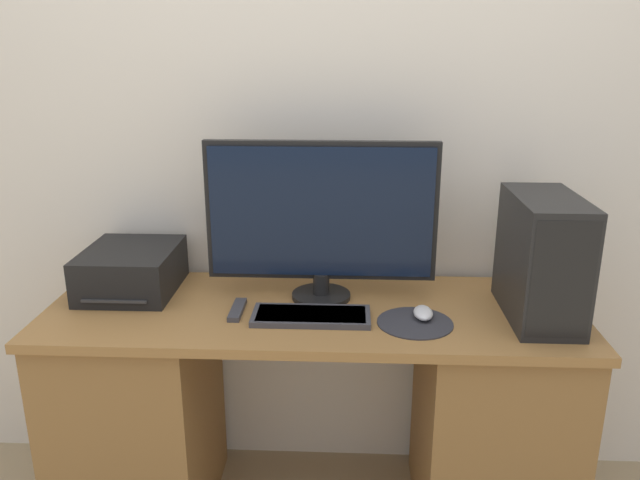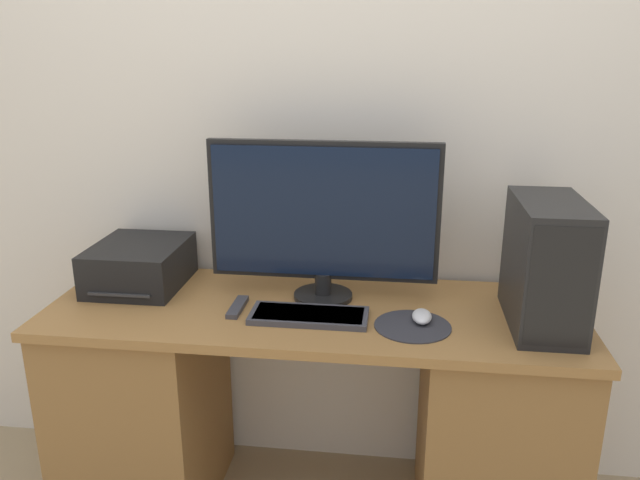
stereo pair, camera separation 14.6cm
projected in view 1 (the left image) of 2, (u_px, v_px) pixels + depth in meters
wall_back at (318, 112)px, 2.13m from camera, size 6.40×0.05×2.70m
desk at (313, 411)px, 2.08m from camera, size 1.68×0.59×0.78m
monitor at (321, 216)px, 1.96m from camera, size 0.73×0.19×0.51m
keyboard at (310, 316)px, 1.88m from camera, size 0.36×0.15×0.02m
mousepad at (415, 323)px, 1.86m from camera, size 0.23×0.23×0.00m
mouse at (423, 313)px, 1.88m from camera, size 0.06×0.10×0.03m
computer_tower at (542, 258)px, 1.85m from camera, size 0.19×0.38×0.37m
printer at (131, 270)px, 2.08m from camera, size 0.30×0.35×0.15m
remote_control at (237, 310)px, 1.93m from camera, size 0.04×0.15×0.02m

